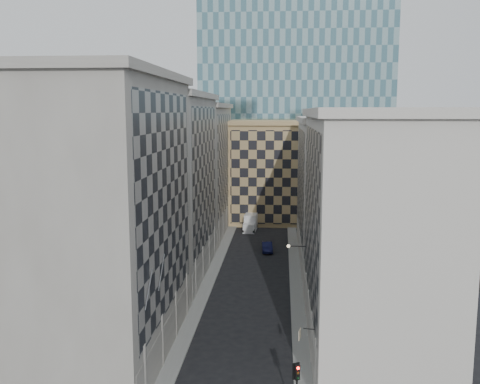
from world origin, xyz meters
The scene contains 15 objects.
sidewalk_west centered at (-5.25, 30.00, 0.07)m, with size 1.50×100.00×0.15m, color gray.
sidewalk_east centered at (5.25, 30.00, 0.07)m, with size 1.50×100.00×0.15m, color gray.
bldg_left_a centered at (-10.88, 11.00, 11.82)m, with size 10.80×22.80×23.70m.
bldg_left_b centered at (-10.88, 33.00, 11.32)m, with size 10.80×22.80×22.70m.
bldg_left_c centered at (-10.88, 55.00, 10.83)m, with size 10.80×22.80×21.70m.
bldg_right_a centered at (10.88, 15.00, 10.32)m, with size 10.80×26.80×20.70m.
bldg_right_b centered at (10.89, 42.00, 9.85)m, with size 10.80×28.80×19.70m.
tan_block centered at (2.00, 67.90, 9.44)m, with size 16.80×14.80×18.80m.
church_tower centered at (0.00, 82.00, 26.95)m, with size 7.20×7.20×51.50m.
flagpoles_left centered at (-5.90, 6.00, 8.00)m, with size 0.10×6.33×2.33m.
bracket_lamp centered at (4.38, 24.00, 6.20)m, with size 1.98×0.36×0.36m.
traffic_light centered at (4.55, 1.07, 3.07)m, with size 0.51×0.50×4.07m.
box_truck centered at (-1.94, 58.66, 1.20)m, with size 2.35×5.14×2.76m.
dark_car centered at (1.36, 44.77, 0.70)m, with size 1.49×4.27×1.41m, color #0F1137.
shop_sign centered at (4.95, 6.74, 3.83)m, with size 1.24×0.76×0.85m.
Camera 1 is at (3.42, -31.75, 20.46)m, focal length 40.00 mm.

